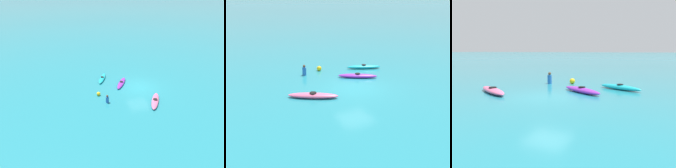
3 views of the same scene
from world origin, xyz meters
TOP-DOWN VIEW (x-y plane):
  - ground_plane at (0.00, 0.00)m, footprint 600.00×600.00m
  - kayak_purple at (-1.31, -1.90)m, footprint 3.00×2.13m
  - kayak_pink at (3.44, 0.42)m, footprint 3.17×2.25m
  - kayak_cyan at (-3.17, -3.94)m, footprint 2.99×1.73m
  - buoy_yellow at (0.66, -5.13)m, footprint 0.42×0.42m
  - person_near_shore at (2.25, -4.48)m, footprint 0.42×0.42m

SIDE VIEW (x-z plane):
  - ground_plane at x=0.00m, z-range 0.00..0.00m
  - kayak_cyan at x=-3.17m, z-range -0.02..0.35m
  - kayak_purple at x=-1.31m, z-range -0.02..0.35m
  - kayak_pink at x=3.44m, z-range -0.02..0.35m
  - buoy_yellow at x=0.66m, z-range 0.00..0.42m
  - person_near_shore at x=2.25m, z-range -0.05..0.83m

